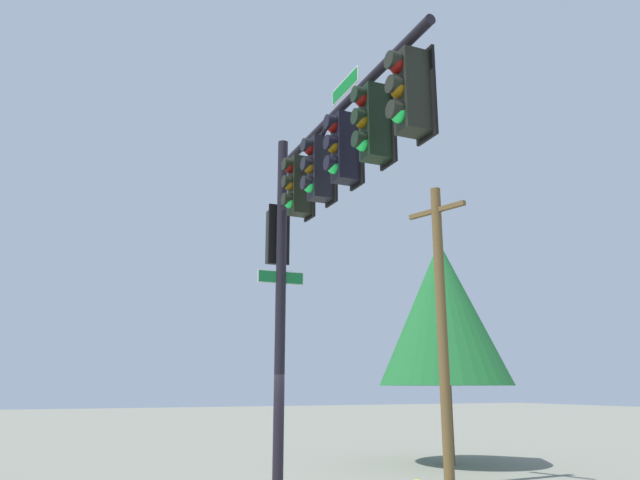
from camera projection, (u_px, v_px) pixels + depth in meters
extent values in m
cylinder|color=black|center=(280.00, 317.00, 11.28)|extent=(0.20, 0.20, 7.16)
cylinder|color=black|center=(338.00, 111.00, 9.62)|extent=(5.38, 0.24, 0.14)
cylinder|color=black|center=(305.00, 170.00, 10.82)|extent=(2.45, 0.13, 1.07)
cube|color=black|center=(300.00, 186.00, 10.97)|extent=(0.32, 0.36, 1.10)
cube|color=black|center=(310.00, 188.00, 11.05)|extent=(0.44, 0.04, 1.22)
sphere|color=maroon|center=(290.00, 167.00, 10.97)|extent=(0.22, 0.22, 0.22)
cylinder|color=black|center=(287.00, 164.00, 10.95)|extent=(0.23, 0.14, 0.23)
sphere|color=#855607|center=(290.00, 185.00, 10.88)|extent=(0.22, 0.22, 0.22)
cylinder|color=black|center=(287.00, 182.00, 10.87)|extent=(0.23, 0.14, 0.23)
sphere|color=#20FF59|center=(290.00, 202.00, 10.80)|extent=(0.22, 0.22, 0.22)
cylinder|color=black|center=(287.00, 199.00, 10.79)|extent=(0.23, 0.14, 0.23)
cube|color=black|center=(321.00, 169.00, 10.09)|extent=(0.32, 0.36, 1.10)
cube|color=black|center=(331.00, 171.00, 10.17)|extent=(0.44, 0.05, 1.22)
sphere|color=maroon|center=(310.00, 149.00, 10.10)|extent=(0.22, 0.22, 0.22)
cylinder|color=black|center=(307.00, 145.00, 10.09)|extent=(0.23, 0.14, 0.23)
sphere|color=#855607|center=(310.00, 167.00, 10.01)|extent=(0.22, 0.22, 0.22)
cylinder|color=black|center=(306.00, 164.00, 10.00)|extent=(0.23, 0.14, 0.23)
sphere|color=#20FF59|center=(310.00, 186.00, 9.93)|extent=(0.22, 0.22, 0.22)
cylinder|color=black|center=(306.00, 183.00, 9.92)|extent=(0.23, 0.14, 0.23)
cube|color=black|center=(345.00, 148.00, 9.22)|extent=(0.32, 0.36, 1.10)
cube|color=black|center=(357.00, 150.00, 9.30)|extent=(0.44, 0.04, 1.22)
sphere|color=maroon|center=(333.00, 126.00, 9.22)|extent=(0.22, 0.22, 0.22)
cylinder|color=black|center=(330.00, 122.00, 9.21)|extent=(0.23, 0.14, 0.23)
sphere|color=#855607|center=(334.00, 146.00, 9.14)|extent=(0.22, 0.22, 0.22)
cylinder|color=black|center=(330.00, 143.00, 9.13)|extent=(0.23, 0.14, 0.23)
sphere|color=#20FF59|center=(334.00, 167.00, 9.06)|extent=(0.22, 0.22, 0.22)
cylinder|color=black|center=(330.00, 163.00, 9.05)|extent=(0.23, 0.14, 0.23)
cube|color=black|center=(375.00, 123.00, 8.35)|extent=(0.33, 0.37, 1.10)
cube|color=black|center=(388.00, 126.00, 8.42)|extent=(0.44, 0.05, 1.22)
sphere|color=maroon|center=(362.00, 99.00, 8.35)|extent=(0.22, 0.22, 0.22)
cylinder|color=black|center=(358.00, 95.00, 8.34)|extent=(0.23, 0.15, 0.23)
sphere|color=#855607|center=(362.00, 121.00, 8.27)|extent=(0.22, 0.22, 0.22)
cylinder|color=black|center=(358.00, 117.00, 8.26)|extent=(0.23, 0.15, 0.23)
sphere|color=#20FF59|center=(363.00, 144.00, 8.19)|extent=(0.22, 0.22, 0.22)
cylinder|color=black|center=(359.00, 140.00, 8.18)|extent=(0.23, 0.15, 0.23)
cube|color=black|center=(412.00, 93.00, 7.47)|extent=(0.32, 0.36, 1.10)
cube|color=black|center=(425.00, 96.00, 7.55)|extent=(0.44, 0.05, 1.22)
sphere|color=maroon|center=(397.00, 65.00, 7.48)|extent=(0.22, 0.22, 0.22)
cylinder|color=black|center=(393.00, 61.00, 7.47)|extent=(0.23, 0.14, 0.23)
sphere|color=#855607|center=(398.00, 90.00, 7.39)|extent=(0.22, 0.22, 0.22)
cylinder|color=black|center=(394.00, 85.00, 7.38)|extent=(0.23, 0.14, 0.23)
sphere|color=#20FF59|center=(399.00, 115.00, 7.31)|extent=(0.22, 0.22, 0.22)
cylinder|color=black|center=(395.00, 110.00, 7.30)|extent=(0.23, 0.14, 0.23)
cube|color=black|center=(276.00, 237.00, 11.99)|extent=(0.37, 0.33, 1.10)
cube|color=black|center=(279.00, 234.00, 11.82)|extent=(0.05, 0.44, 1.22)
sphere|color=maroon|center=(273.00, 223.00, 12.25)|extent=(0.22, 0.22, 0.22)
cylinder|color=black|center=(272.00, 221.00, 12.32)|extent=(0.14, 0.23, 0.23)
sphere|color=#855607|center=(273.00, 239.00, 12.17)|extent=(0.22, 0.22, 0.22)
cylinder|color=black|center=(272.00, 237.00, 12.24)|extent=(0.14, 0.23, 0.23)
sphere|color=#20FF59|center=(272.00, 255.00, 12.09)|extent=(0.22, 0.22, 0.22)
cylinder|color=black|center=(272.00, 253.00, 12.16)|extent=(0.14, 0.23, 0.23)
cube|color=white|center=(345.00, 86.00, 9.45)|extent=(0.94, 0.04, 0.26)
cube|color=#0B6F23|center=(345.00, 86.00, 9.45)|extent=(0.90, 0.05, 0.22)
cube|color=white|center=(281.00, 277.00, 11.47)|extent=(0.04, 0.94, 0.26)
cube|color=#156F33|center=(281.00, 277.00, 11.47)|extent=(0.05, 0.90, 0.22)
cylinder|color=brown|center=(442.00, 328.00, 14.92)|extent=(0.26, 0.26, 7.42)
cube|color=brown|center=(436.00, 210.00, 15.67)|extent=(1.76, 0.63, 0.12)
cylinder|color=brown|center=(448.00, 425.00, 18.10)|extent=(0.32, 0.32, 2.32)
cone|color=#1E652D|center=(442.00, 312.00, 18.93)|extent=(4.14, 4.14, 4.60)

